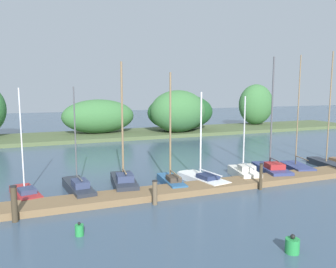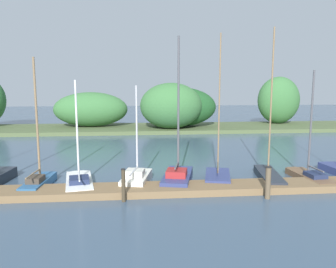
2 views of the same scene
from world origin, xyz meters
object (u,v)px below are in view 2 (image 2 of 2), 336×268
mooring_piling_2 (123,185)px  mooring_piling_3 (268,183)px  sailboat_7 (218,176)px  sailboat_3 (39,179)px  sailboat_6 (178,175)px  sailboat_9 (309,175)px  sailboat_5 (137,178)px  sailboat_4 (79,181)px  sailboat_8 (268,174)px

mooring_piling_2 → mooring_piling_3: 6.78m
mooring_piling_3 → sailboat_7: bearing=119.0°
sailboat_3 → mooring_piling_2: (4.51, -2.66, 0.37)m
sailboat_6 → sailboat_9: 7.44m
sailboat_3 → sailboat_7: 9.61m
sailboat_6 → sailboat_9: (7.43, -0.22, -0.10)m
sailboat_5 → sailboat_9: bearing=-78.8°
sailboat_4 → sailboat_6: sailboat_6 is taller
sailboat_8 → sailboat_4: bearing=100.7°
sailboat_5 → mooring_piling_3: size_ratio=3.42×
sailboat_6 → mooring_piling_2: 3.95m
sailboat_5 → sailboat_7: sailboat_7 is taller
sailboat_3 → sailboat_8: size_ratio=0.80×
sailboat_8 → mooring_piling_3: sailboat_8 is taller
sailboat_6 → sailboat_8: size_ratio=0.94×
sailboat_7 → mooring_piling_3: sailboat_7 is taller
sailboat_5 → mooring_piling_2: size_ratio=3.40×
mooring_piling_3 → mooring_piling_2: bearing=178.3°
sailboat_4 → sailboat_9: size_ratio=0.91×
sailboat_3 → mooring_piling_2: sailboat_3 is taller
sailboat_4 → sailboat_6: size_ratio=0.71×
sailboat_5 → mooring_piling_3: (6.16, -2.81, 0.40)m
sailboat_3 → sailboat_4: size_ratio=1.20×
sailboat_3 → sailboat_4: sailboat_3 is taller
sailboat_4 → sailboat_8: (10.46, 0.22, 0.07)m
sailboat_7 → mooring_piling_2: bearing=132.4°
sailboat_6 → sailboat_7: 2.26m
sailboat_6 → sailboat_9: size_ratio=1.28×
sailboat_9 → sailboat_5: bearing=85.3°
mooring_piling_3 → sailboat_6: bearing=143.5°
sailboat_6 → sailboat_7: (2.26, 0.11, -0.10)m
sailboat_4 → sailboat_7: (7.54, 0.21, 0.04)m
sailboat_6 → sailboat_7: bearing=-73.9°
sailboat_6 → sailboat_8: 5.18m
sailboat_7 → mooring_piling_2: sailboat_7 is taller
sailboat_3 → sailboat_5: size_ratio=1.27×
sailboat_9 → mooring_piling_2: 10.58m
sailboat_6 → mooring_piling_2: bearing=147.0°
sailboat_3 → sailboat_6: bearing=-85.1°
sailboat_3 → sailboat_7: bearing=-84.6°
sailboat_4 → sailboat_7: bearing=-98.8°
sailboat_7 → mooring_piling_3: size_ratio=5.18×
sailboat_3 → sailboat_9: (14.78, -0.17, -0.09)m
sailboat_4 → sailboat_8: 10.47m
mooring_piling_3 → sailboat_4: bearing=163.0°
sailboat_9 → mooring_piling_3: 4.44m
sailboat_5 → sailboat_3: bearing=101.4°
sailboat_7 → mooring_piling_3: 3.48m
sailboat_7 → sailboat_9: (5.18, -0.33, -0.00)m
sailboat_5 → sailboat_6: (2.23, 0.10, 0.04)m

